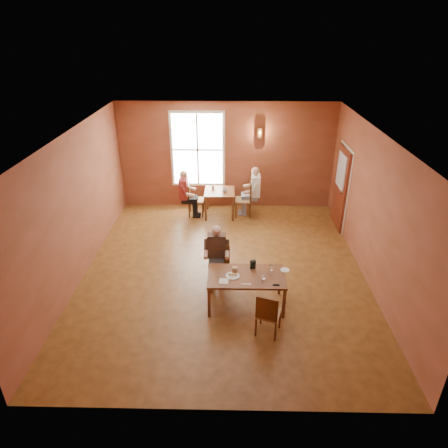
{
  "coord_description": "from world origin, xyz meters",
  "views": [
    {
      "loc": [
        0.16,
        -7.3,
        4.87
      ],
      "look_at": [
        0.0,
        0.2,
        1.05
      ],
      "focal_mm": 32.0,
      "sensor_mm": 36.0,
      "label": 1
    }
  ],
  "objects_px": {
    "diner_white": "(244,193)",
    "diner_main": "(220,260)",
    "diner_maroon": "(195,193)",
    "chair_empty": "(269,313)",
    "second_table": "(220,203)",
    "chair_diner_white": "(243,199)",
    "chair_diner_main": "(221,267)",
    "chair_diner_maroon": "(196,199)",
    "main_table": "(246,290)"
  },
  "relations": [
    {
      "from": "chair_diner_main",
      "to": "diner_maroon",
      "type": "relative_size",
      "value": 0.65
    },
    {
      "from": "chair_diner_white",
      "to": "diner_maroon",
      "type": "relative_size",
      "value": 0.75
    },
    {
      "from": "chair_diner_main",
      "to": "second_table",
      "type": "distance_m",
      "value": 3.34
    },
    {
      "from": "main_table",
      "to": "chair_empty",
      "type": "bearing_deg",
      "value": -64.03
    },
    {
      "from": "diner_main",
      "to": "diner_white",
      "type": "height_order",
      "value": "diner_white"
    },
    {
      "from": "main_table",
      "to": "chair_diner_maroon",
      "type": "height_order",
      "value": "chair_diner_maroon"
    },
    {
      "from": "chair_empty",
      "to": "diner_white",
      "type": "distance_m",
      "value": 4.76
    },
    {
      "from": "chair_empty",
      "to": "diner_white",
      "type": "bearing_deg",
      "value": 111.97
    },
    {
      "from": "diner_main",
      "to": "diner_maroon",
      "type": "relative_size",
      "value": 0.94
    },
    {
      "from": "chair_diner_maroon",
      "to": "diner_maroon",
      "type": "relative_size",
      "value": 0.72
    },
    {
      "from": "chair_empty",
      "to": "chair_diner_maroon",
      "type": "height_order",
      "value": "chair_diner_maroon"
    },
    {
      "from": "diner_main",
      "to": "second_table",
      "type": "xyz_separation_m",
      "value": [
        -0.12,
        3.37,
        -0.24
      ]
    },
    {
      "from": "diner_main",
      "to": "second_table",
      "type": "bearing_deg",
      "value": -87.95
    },
    {
      "from": "chair_diner_main",
      "to": "diner_white",
      "type": "xyz_separation_m",
      "value": [
        0.56,
        3.34,
        0.25
      ]
    },
    {
      "from": "diner_main",
      "to": "chair_empty",
      "type": "distance_m",
      "value": 1.63
    },
    {
      "from": "chair_diner_main",
      "to": "chair_diner_white",
      "type": "xyz_separation_m",
      "value": [
        0.53,
        3.34,
        0.06
      ]
    },
    {
      "from": "chair_diner_main",
      "to": "second_table",
      "type": "bearing_deg",
      "value": -87.94
    },
    {
      "from": "main_table",
      "to": "chair_diner_white",
      "type": "height_order",
      "value": "chair_diner_white"
    },
    {
      "from": "chair_diner_white",
      "to": "diner_white",
      "type": "xyz_separation_m",
      "value": [
        0.03,
        0.0,
        0.18
      ]
    },
    {
      "from": "diner_white",
      "to": "diner_maroon",
      "type": "xyz_separation_m",
      "value": [
        -1.36,
        0.0,
        -0.03
      ]
    },
    {
      "from": "second_table",
      "to": "diner_white",
      "type": "relative_size",
      "value": 0.61
    },
    {
      "from": "chair_empty",
      "to": "second_table",
      "type": "bearing_deg",
      "value": 120.03
    },
    {
      "from": "chair_diner_white",
      "to": "chair_diner_maroon",
      "type": "height_order",
      "value": "chair_diner_white"
    },
    {
      "from": "chair_diner_white",
      "to": "diner_maroon",
      "type": "bearing_deg",
      "value": 90.0
    },
    {
      "from": "chair_diner_main",
      "to": "diner_main",
      "type": "bearing_deg",
      "value": 90.0
    },
    {
      "from": "chair_diner_maroon",
      "to": "main_table",
      "type": "bearing_deg",
      "value": 17.65
    },
    {
      "from": "diner_main",
      "to": "chair_empty",
      "type": "relative_size",
      "value": 1.42
    },
    {
      "from": "chair_diner_main",
      "to": "chair_diner_white",
      "type": "distance_m",
      "value": 3.38
    },
    {
      "from": "main_table",
      "to": "diner_maroon",
      "type": "relative_size",
      "value": 1.12
    },
    {
      "from": "chair_diner_main",
      "to": "chair_empty",
      "type": "height_order",
      "value": "chair_empty"
    },
    {
      "from": "chair_empty",
      "to": "chair_diner_white",
      "type": "xyz_separation_m",
      "value": [
        -0.34,
        4.74,
        0.06
      ]
    },
    {
      "from": "chair_diner_main",
      "to": "second_table",
      "type": "height_order",
      "value": "chair_diner_main"
    },
    {
      "from": "chair_diner_maroon",
      "to": "diner_maroon",
      "type": "height_order",
      "value": "diner_maroon"
    },
    {
      "from": "chair_empty",
      "to": "second_table",
      "type": "relative_size",
      "value": 1.04
    },
    {
      "from": "second_table",
      "to": "diner_white",
      "type": "distance_m",
      "value": 0.75
    },
    {
      "from": "diner_white",
      "to": "chair_diner_main",
      "type": "bearing_deg",
      "value": 170.5
    },
    {
      "from": "diner_main",
      "to": "diner_white",
      "type": "relative_size",
      "value": 0.9
    },
    {
      "from": "second_table",
      "to": "diner_maroon",
      "type": "bearing_deg",
      "value": 180.0
    },
    {
      "from": "diner_maroon",
      "to": "diner_white",
      "type": "bearing_deg",
      "value": 90.0
    },
    {
      "from": "diner_main",
      "to": "chair_diner_maroon",
      "type": "xyz_separation_m",
      "value": [
        -0.77,
        3.37,
        -0.14
      ]
    },
    {
      "from": "main_table",
      "to": "chair_diner_main",
      "type": "relative_size",
      "value": 1.71
    },
    {
      "from": "second_table",
      "to": "chair_diner_white",
      "type": "distance_m",
      "value": 0.66
    },
    {
      "from": "diner_white",
      "to": "diner_maroon",
      "type": "bearing_deg",
      "value": 90.0
    },
    {
      "from": "chair_diner_main",
      "to": "diner_maroon",
      "type": "xyz_separation_m",
      "value": [
        -0.8,
        3.34,
        0.22
      ]
    },
    {
      "from": "chair_diner_main",
      "to": "diner_main",
      "type": "distance_m",
      "value": 0.19
    },
    {
      "from": "diner_white",
      "to": "diner_main",
      "type": "bearing_deg",
      "value": 170.58
    },
    {
      "from": "main_table",
      "to": "chair_diner_maroon",
      "type": "distance_m",
      "value": 4.19
    },
    {
      "from": "diner_main",
      "to": "chair_empty",
      "type": "xyz_separation_m",
      "value": [
        0.87,
        -1.37,
        -0.18
      ]
    },
    {
      "from": "chair_diner_main",
      "to": "chair_diner_maroon",
      "type": "distance_m",
      "value": 3.43
    },
    {
      "from": "main_table",
      "to": "diner_main",
      "type": "relative_size",
      "value": 1.19
    }
  ]
}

